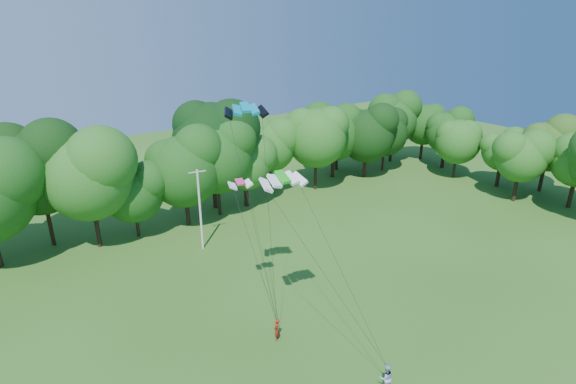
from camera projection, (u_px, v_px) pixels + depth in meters
utility_pole at (200, 209)px, 44.88m from camera, size 1.70×0.40×8.57m
kite_flyer_left at (277, 329)px, 32.95m from camera, size 0.77×0.76×1.78m
kite_flyer_right at (386, 377)px, 28.46m from camera, size 1.15×1.04×1.92m
kite_teal at (245, 107)px, 29.26m from camera, size 3.03×2.12×0.54m
kite_green at (283, 177)px, 28.84m from camera, size 3.12×1.71×0.58m
kite_pink at (240, 182)px, 31.98m from camera, size 1.84×1.15×0.32m
tree_back_center at (211, 136)px, 53.17m from camera, size 10.15×10.15×14.77m
tree_back_east at (338, 126)px, 68.29m from camera, size 7.59×7.59×11.04m
tree_flank_east at (549, 144)px, 59.46m from camera, size 7.29×7.29×10.61m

